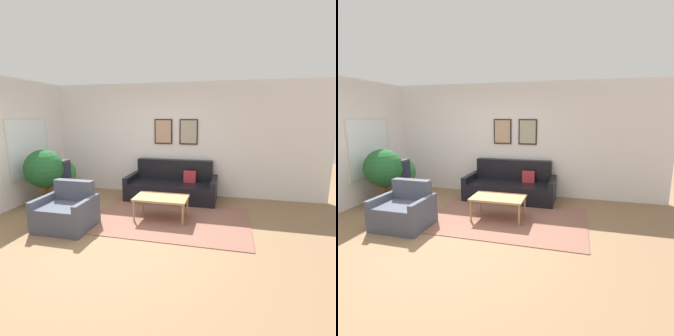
% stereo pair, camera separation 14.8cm
% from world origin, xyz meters
% --- Properties ---
extents(ground_plane, '(16.00, 16.00, 0.00)m').
position_xyz_m(ground_plane, '(0.00, 0.00, 0.00)').
color(ground_plane, '#846647').
extents(area_rug, '(2.98, 1.87, 0.01)m').
position_xyz_m(area_rug, '(0.75, 0.79, 0.01)').
color(area_rug, brown).
rests_on(area_rug, ground_plane).
extents(wall_back, '(8.00, 0.09, 2.70)m').
position_xyz_m(wall_back, '(0.01, 2.52, 1.35)').
color(wall_back, silver).
rests_on(wall_back, ground_plane).
extents(wall_left_window, '(0.08, 8.00, 2.70)m').
position_xyz_m(wall_left_window, '(-2.61, 0.63, 1.34)').
color(wall_left_window, silver).
rests_on(wall_left_window, ground_plane).
extents(couch, '(2.06, 0.90, 0.89)m').
position_xyz_m(couch, '(0.55, 2.07, 0.30)').
color(couch, black).
rests_on(couch, ground_plane).
extents(coffee_table, '(0.99, 0.58, 0.44)m').
position_xyz_m(coffee_table, '(0.62, 0.79, 0.40)').
color(coffee_table, '#A87F51').
rests_on(coffee_table, ground_plane).
extents(tv_stand, '(0.65, 0.41, 0.56)m').
position_xyz_m(tv_stand, '(-1.91, 1.19, 0.28)').
color(tv_stand, brown).
rests_on(tv_stand, ground_plane).
extents(tv, '(0.62, 0.28, 0.42)m').
position_xyz_m(tv, '(-1.91, 1.19, 0.77)').
color(tv, '#2D2D33').
rests_on(tv, tv_stand).
extents(armchair, '(0.91, 0.76, 0.79)m').
position_xyz_m(armchair, '(-0.89, 0.05, 0.27)').
color(armchair, '#474C5B').
rests_on(armchair, ground_plane).
extents(potted_plant_tall, '(0.81, 0.81, 1.23)m').
position_xyz_m(potted_plant_tall, '(-1.99, 0.94, 0.80)').
color(potted_plant_tall, '#935638').
rests_on(potted_plant_tall, ground_plane).
extents(potted_plant_by_window, '(0.62, 0.62, 0.90)m').
position_xyz_m(potted_plant_by_window, '(-2.02, 1.60, 0.57)').
color(potted_plant_by_window, slate).
rests_on(potted_plant_by_window, ground_plane).
extents(potted_plant_small, '(0.61, 0.61, 0.95)m').
position_xyz_m(potted_plant_small, '(-2.05, 1.10, 0.60)').
color(potted_plant_small, '#935638').
rests_on(potted_plant_small, ground_plane).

